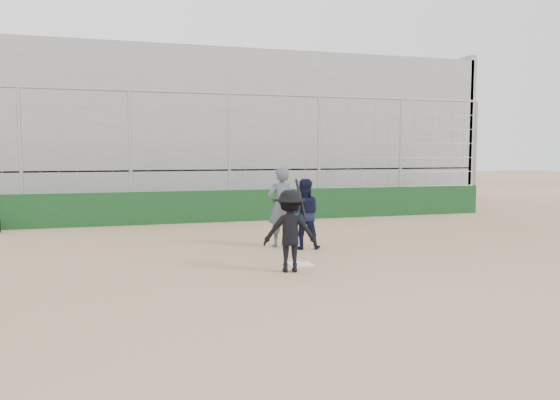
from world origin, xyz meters
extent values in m
plane|color=#856548|center=(0.00, 0.00, 0.00)|extent=(90.00, 90.00, 0.00)
cube|color=white|center=(0.00, 0.00, 0.01)|extent=(0.44, 0.44, 0.02)
cube|color=#113616|center=(0.00, 7.00, 0.50)|extent=(18.00, 0.25, 1.00)
cylinder|color=gray|center=(0.00, 7.00, 2.00)|extent=(0.10, 0.10, 4.00)
cylinder|color=gray|center=(9.00, 7.00, 2.00)|extent=(0.10, 0.10, 4.00)
cylinder|color=gray|center=(0.00, 7.00, 4.00)|extent=(18.00, 0.07, 0.07)
cube|color=gray|center=(0.00, 11.95, 0.80)|extent=(20.00, 6.70, 1.60)
cube|color=gray|center=(0.00, 11.95, 3.70)|extent=(20.00, 6.70, 4.20)
cube|color=gray|center=(10.00, 11.95, 2.90)|extent=(0.25, 6.70, 6.10)
cylinder|color=gray|center=(0.00, 15.10, 6.80)|extent=(20.00, 0.06, 0.06)
imported|color=black|center=(-0.37, -0.49, 0.75)|extent=(1.08, 0.78, 1.50)
cylinder|color=black|center=(-0.12, -0.34, 1.33)|extent=(0.07, 0.57, 0.71)
imported|color=black|center=(0.63, 1.63, 0.52)|extent=(0.89, 0.76, 1.04)
sphere|color=maroon|center=(0.63, 1.63, 0.95)|extent=(0.28, 0.28, 0.28)
imported|color=#464D59|center=(0.24, 2.14, 0.83)|extent=(0.75, 0.57, 1.66)
camera|label=1|loc=(-3.34, -9.90, 2.18)|focal=35.00mm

